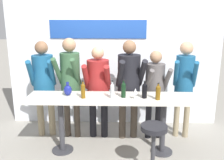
{
  "coord_description": "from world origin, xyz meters",
  "views": [
    {
      "loc": [
        0.11,
        -3.79,
        2.24
      ],
      "look_at": [
        0.0,
        0.08,
        1.23
      ],
      "focal_mm": 40.0,
      "sensor_mm": 36.0,
      "label": 1
    }
  ],
  "objects_px": {
    "person_center_left": "(98,83)",
    "person_center_right": "(155,85)",
    "person_center": "(129,79)",
    "bar_stool": "(153,142)",
    "wine_glass_0": "(135,91)",
    "person_far_left": "(43,79)",
    "wine_bottle_2": "(145,90)",
    "wine_bottle_0": "(123,89)",
    "decorative_vase": "(68,90)",
    "person_left": "(70,77)",
    "wine_bottle_3": "(112,90)",
    "wine_bottle_1": "(158,92)",
    "tasting_table": "(112,105)",
    "wine_bottle_4": "(83,90)",
    "person_right": "(184,79)"
  },
  "relations": [
    {
      "from": "bar_stool",
      "to": "person_center",
      "type": "relative_size",
      "value": 0.42
    },
    {
      "from": "person_center_left",
      "to": "wine_bottle_2",
      "type": "distance_m",
      "value": 0.98
    },
    {
      "from": "person_far_left",
      "to": "wine_bottle_2",
      "type": "bearing_deg",
      "value": -26.85
    },
    {
      "from": "wine_bottle_0",
      "to": "decorative_vase",
      "type": "height_order",
      "value": "wine_bottle_0"
    },
    {
      "from": "decorative_vase",
      "to": "person_center",
      "type": "bearing_deg",
      "value": 25.25
    },
    {
      "from": "wine_bottle_4",
      "to": "wine_bottle_1",
      "type": "bearing_deg",
      "value": -1.73
    },
    {
      "from": "wine_bottle_0",
      "to": "bar_stool",
      "type": "bearing_deg",
      "value": -53.38
    },
    {
      "from": "wine_bottle_0",
      "to": "wine_glass_0",
      "type": "height_order",
      "value": "wine_bottle_0"
    },
    {
      "from": "tasting_table",
      "to": "wine_bottle_0",
      "type": "bearing_deg",
      "value": -10.91
    },
    {
      "from": "bar_stool",
      "to": "wine_glass_0",
      "type": "distance_m",
      "value": 0.8
    },
    {
      "from": "bar_stool",
      "to": "wine_glass_0",
      "type": "xyz_separation_m",
      "value": [
        -0.24,
        0.47,
        0.6
      ]
    },
    {
      "from": "wine_bottle_3",
      "to": "person_center_left",
      "type": "bearing_deg",
      "value": 113.5
    },
    {
      "from": "tasting_table",
      "to": "person_center_left",
      "type": "xyz_separation_m",
      "value": [
        -0.27,
        0.54,
        0.22
      ]
    },
    {
      "from": "person_far_left",
      "to": "person_right",
      "type": "distance_m",
      "value": 2.55
    },
    {
      "from": "bar_stool",
      "to": "wine_bottle_1",
      "type": "relative_size",
      "value": 2.84
    },
    {
      "from": "person_far_left",
      "to": "person_center_left",
      "type": "bearing_deg",
      "value": -9.14
    },
    {
      "from": "person_center",
      "to": "wine_bottle_0",
      "type": "height_order",
      "value": "person_center"
    },
    {
      "from": "decorative_vase",
      "to": "wine_bottle_2",
      "type": "bearing_deg",
      "value": -4.68
    },
    {
      "from": "wine_bottle_0",
      "to": "wine_bottle_1",
      "type": "xyz_separation_m",
      "value": [
        0.53,
        -0.1,
        -0.01
      ]
    },
    {
      "from": "bar_stool",
      "to": "wine_bottle_3",
      "type": "relative_size",
      "value": 2.65
    },
    {
      "from": "person_far_left",
      "to": "person_center_right",
      "type": "bearing_deg",
      "value": -8.68
    },
    {
      "from": "person_far_left",
      "to": "wine_bottle_0",
      "type": "distance_m",
      "value": 1.57
    },
    {
      "from": "person_center_left",
      "to": "wine_bottle_1",
      "type": "bearing_deg",
      "value": -31.29
    },
    {
      "from": "person_center_right",
      "to": "wine_bottle_1",
      "type": "relative_size",
      "value": 6.14
    },
    {
      "from": "tasting_table",
      "to": "wine_bottle_2",
      "type": "distance_m",
      "value": 0.58
    },
    {
      "from": "bar_stool",
      "to": "wine_bottle_2",
      "type": "bearing_deg",
      "value": 99.67
    },
    {
      "from": "wine_bottle_2",
      "to": "person_center_right",
      "type": "bearing_deg",
      "value": 67.23
    },
    {
      "from": "wine_bottle_1",
      "to": "wine_bottle_2",
      "type": "height_order",
      "value": "wine_bottle_2"
    },
    {
      "from": "wine_bottle_2",
      "to": "person_center_left",
      "type": "bearing_deg",
      "value": 142.58
    },
    {
      "from": "person_center_right",
      "to": "wine_bottle_0",
      "type": "height_order",
      "value": "person_center_right"
    },
    {
      "from": "wine_glass_0",
      "to": "person_right",
      "type": "bearing_deg",
      "value": 37.5
    },
    {
      "from": "person_center_left",
      "to": "person_center_right",
      "type": "height_order",
      "value": "person_center_left"
    },
    {
      "from": "person_center_left",
      "to": "person_center",
      "type": "distance_m",
      "value": 0.56
    },
    {
      "from": "person_left",
      "to": "wine_bottle_0",
      "type": "relative_size",
      "value": 6.5
    },
    {
      "from": "wine_bottle_0",
      "to": "wine_bottle_3",
      "type": "relative_size",
      "value": 1.0
    },
    {
      "from": "person_center_right",
      "to": "wine_bottle_1",
      "type": "bearing_deg",
      "value": -104.96
    },
    {
      "from": "person_left",
      "to": "person_center",
      "type": "bearing_deg",
      "value": 8.07
    },
    {
      "from": "person_center",
      "to": "wine_bottle_3",
      "type": "xyz_separation_m",
      "value": [
        -0.28,
        -0.61,
        -0.02
      ]
    },
    {
      "from": "person_left",
      "to": "wine_bottle_0",
      "type": "bearing_deg",
      "value": -22.05
    },
    {
      "from": "person_center",
      "to": "wine_bottle_4",
      "type": "distance_m",
      "value": 0.96
    },
    {
      "from": "person_far_left",
      "to": "wine_bottle_0",
      "type": "height_order",
      "value": "person_far_left"
    },
    {
      "from": "wine_bottle_3",
      "to": "person_far_left",
      "type": "bearing_deg",
      "value": 152.58
    },
    {
      "from": "wine_bottle_4",
      "to": "wine_glass_0",
      "type": "distance_m",
      "value": 0.81
    },
    {
      "from": "person_far_left",
      "to": "wine_bottle_4",
      "type": "height_order",
      "value": "person_far_left"
    },
    {
      "from": "person_left",
      "to": "person_center_left",
      "type": "relative_size",
      "value": 1.09
    },
    {
      "from": "tasting_table",
      "to": "wine_bottle_3",
      "type": "height_order",
      "value": "wine_bottle_3"
    },
    {
      "from": "person_center_left",
      "to": "wine_bottle_0",
      "type": "relative_size",
      "value": 5.98
    },
    {
      "from": "person_center",
      "to": "person_far_left",
      "type": "bearing_deg",
      "value": 167.57
    },
    {
      "from": "person_left",
      "to": "person_right",
      "type": "relative_size",
      "value": 1.03
    },
    {
      "from": "person_right",
      "to": "wine_bottle_4",
      "type": "distance_m",
      "value": 1.86
    }
  ]
}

